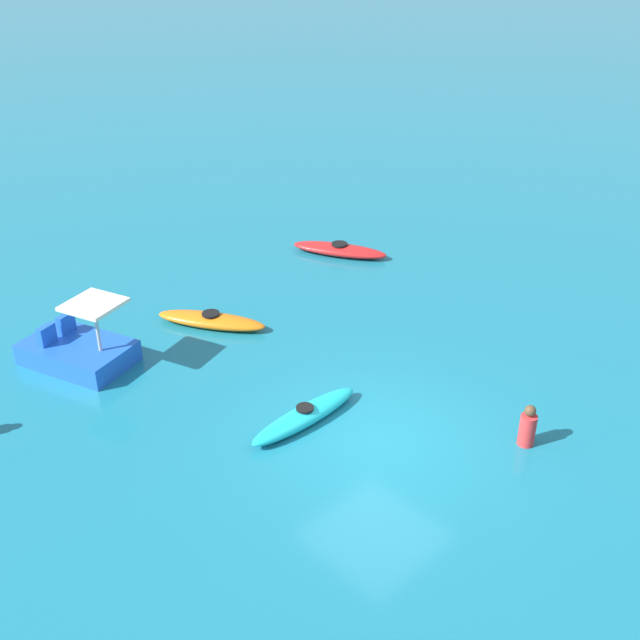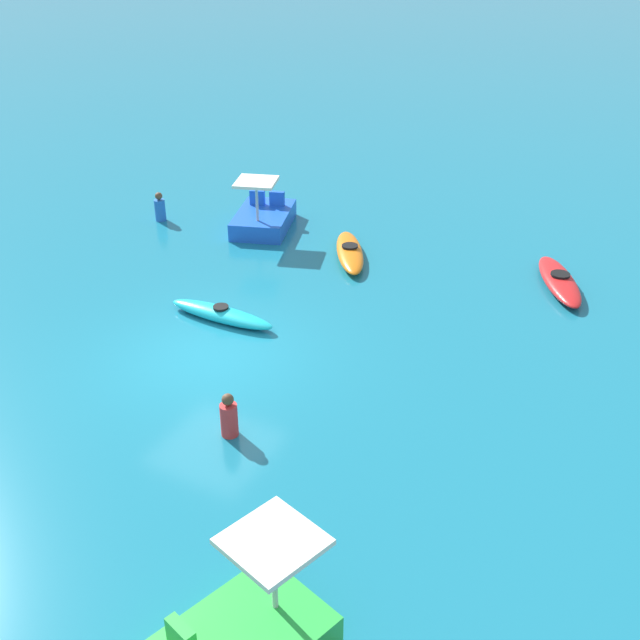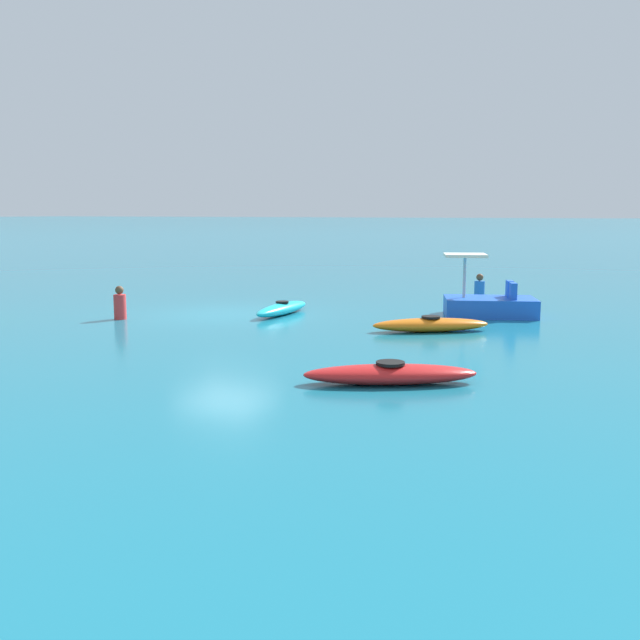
% 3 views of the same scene
% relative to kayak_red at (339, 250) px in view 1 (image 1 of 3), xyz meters
% --- Properties ---
extents(ground_plane, '(600.00, 600.00, 0.00)m').
position_rel_kayak_red_xyz_m(ground_plane, '(6.81, -5.84, -0.16)').
color(ground_plane, '#19728C').
extents(kayak_red, '(2.89, 1.99, 0.37)m').
position_rel_kayak_red_xyz_m(kayak_red, '(0.00, 0.00, 0.00)').
color(kayak_red, red).
rests_on(kayak_red, ground_plane).
extents(kayak_cyan, '(0.56, 2.73, 0.37)m').
position_rel_kayak_red_xyz_m(kayak_cyan, '(5.39, -6.48, -0.00)').
color(kayak_cyan, '#19B7C6').
rests_on(kayak_cyan, ground_plane).
extents(kayak_orange, '(2.73, 2.02, 0.37)m').
position_rel_kayak_red_xyz_m(kayak_orange, '(0.88, -5.39, -0.00)').
color(kayak_orange, orange).
rests_on(kayak_orange, ground_plane).
extents(pedal_boat_blue, '(2.75, 2.19, 1.68)m').
position_rel_kayak_red_xyz_m(pedal_boat_blue, '(0.17, -8.56, 0.17)').
color(pedal_boat_blue, blue).
rests_on(pedal_boat_blue, ground_plane).
extents(person_near_shore, '(0.45, 0.45, 0.88)m').
position_rel_kayak_red_xyz_m(person_near_shore, '(8.86, -3.92, 0.22)').
color(person_near_shore, red).
rests_on(person_near_shore, ground_plane).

